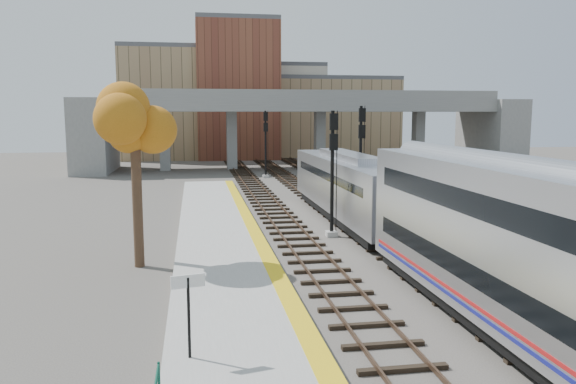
{
  "coord_description": "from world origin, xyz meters",
  "views": [
    {
      "loc": [
        -8.52,
        -23.84,
        6.8
      ],
      "look_at": [
        -3.48,
        6.35,
        2.5
      ],
      "focal_mm": 35.0,
      "sensor_mm": 36.0,
      "label": 1
    }
  ],
  "objects": [
    {
      "name": "ground",
      "position": [
        0.0,
        0.0,
        0.0
      ],
      "size": [
        160.0,
        160.0,
        0.0
      ],
      "primitive_type": "plane",
      "color": "#47423D",
      "rests_on": "ground"
    },
    {
      "name": "platform",
      "position": [
        -7.25,
        0.0,
        0.17
      ],
      "size": [
        4.5,
        60.0,
        0.35
      ],
      "primitive_type": "cube",
      "color": "#9E9E99",
      "rests_on": "ground"
    },
    {
      "name": "yellow_strip",
      "position": [
        -5.35,
        0.0,
        0.35
      ],
      "size": [
        0.7,
        60.0,
        0.01
      ],
      "primitive_type": "cube",
      "color": "yellow",
      "rests_on": "platform"
    },
    {
      "name": "tracks",
      "position": [
        0.93,
        12.5,
        0.08
      ],
      "size": [
        10.7,
        95.0,
        0.25
      ],
      "color": "black",
      "rests_on": "ground"
    },
    {
      "name": "overpass",
      "position": [
        4.92,
        45.0,
        5.81
      ],
      "size": [
        54.0,
        12.0,
        9.5
      ],
      "color": "slate",
      "rests_on": "ground"
    },
    {
      "name": "buildings_far",
      "position": [
        1.26,
        66.57,
        7.88
      ],
      "size": [
        43.0,
        21.0,
        20.6
      ],
      "color": "#997F59",
      "rests_on": "ground"
    },
    {
      "name": "parking_lot",
      "position": [
        14.0,
        28.0,
        0.02
      ],
      "size": [
        14.0,
        18.0,
        0.04
      ],
      "primitive_type": "cube",
      "color": "black",
      "rests_on": "ground"
    },
    {
      "name": "locomotive",
      "position": [
        1.0,
        10.17,
        2.28
      ],
      "size": [
        3.02,
        19.05,
        4.1
      ],
      "color": "#A8AAB2",
      "rests_on": "ground"
    },
    {
      "name": "signal_mast_near",
      "position": [
        -1.1,
        5.85,
        3.43
      ],
      "size": [
        0.6,
        0.64,
        6.95
      ],
      "color": "#9E9E99",
      "rests_on": "ground"
    },
    {
      "name": "signal_mast_mid",
      "position": [
        3.0,
        14.14,
        3.68
      ],
      "size": [
        0.6,
        0.64,
        7.31
      ],
      "color": "#9E9E99",
      "rests_on": "ground"
    },
    {
      "name": "signal_mast_far",
      "position": [
        -1.1,
        34.98,
        3.52
      ],
      "size": [
        0.6,
        0.64,
        7.08
      ],
      "color": "#9E9E99",
      "rests_on": "ground"
    },
    {
      "name": "station_sign",
      "position": [
        -8.77,
        -9.41,
        1.98
      ],
      "size": [
        0.89,
        0.24,
        2.27
      ],
      "rotation": [
        0.0,
        0.0,
        0.21
      ],
      "color": "black",
      "rests_on": "platform"
    },
    {
      "name": "tree",
      "position": [
        -11.06,
        1.33,
        6.47
      ],
      "size": [
        3.6,
        3.6,
        8.73
      ],
      "color": "#382619",
      "rests_on": "ground"
    },
    {
      "name": "car_a",
      "position": [
        12.79,
        23.21,
        0.64
      ],
      "size": [
        2.1,
        3.74,
        1.2
      ],
      "primitive_type": "imported",
      "rotation": [
        0.0,
        0.0,
        -0.2
      ],
      "color": "#99999E",
      "rests_on": "parking_lot"
    },
    {
      "name": "car_b",
      "position": [
        12.95,
        25.45,
        0.68
      ],
      "size": [
        2.67,
        4.1,
        1.28
      ],
      "primitive_type": "imported",
      "rotation": [
        0.0,
        0.0,
        0.37
      ],
      "color": "#99999E",
      "rests_on": "parking_lot"
    },
    {
      "name": "car_c",
      "position": [
        16.87,
        28.55,
        0.61
      ],
      "size": [
        2.11,
        4.08,
        1.13
      ],
      "primitive_type": "imported",
      "rotation": [
        0.0,
        0.0,
        0.14
      ],
      "color": "#99999E",
      "rests_on": "parking_lot"
    }
  ]
}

